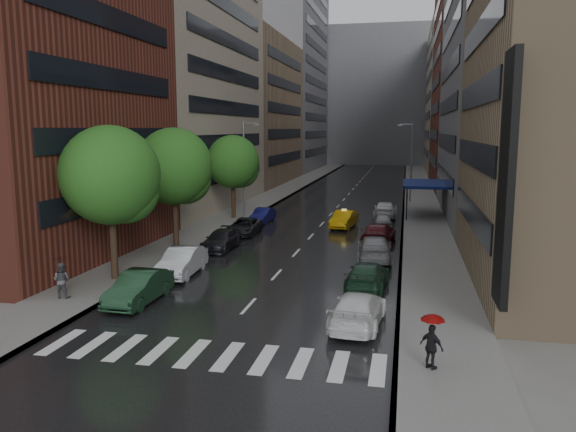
# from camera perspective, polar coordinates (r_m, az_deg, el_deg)

# --- Properties ---
(ground) EXTENTS (220.00, 220.00, 0.00)m
(ground) POSITION_cam_1_polar(r_m,az_deg,el_deg) (23.91, -6.71, -11.99)
(ground) COLOR gray
(ground) RESTS_ON ground
(road) EXTENTS (14.00, 140.00, 0.01)m
(road) POSITION_cam_1_polar(r_m,az_deg,el_deg) (72.01, 6.05, 2.07)
(road) COLOR black
(road) RESTS_ON ground
(sidewalk_left) EXTENTS (4.00, 140.00, 0.15)m
(sidewalk_left) POSITION_cam_1_polar(r_m,az_deg,el_deg) (73.46, -0.96, 2.30)
(sidewalk_left) COLOR gray
(sidewalk_left) RESTS_ON ground
(sidewalk_right) EXTENTS (4.00, 140.00, 0.15)m
(sidewalk_right) POSITION_cam_1_polar(r_m,az_deg,el_deg) (71.66, 13.23, 1.90)
(sidewalk_right) COLOR gray
(sidewalk_right) RESTS_ON ground
(crosswalk) EXTENTS (13.15, 2.80, 0.01)m
(crosswalk) POSITION_cam_1_polar(r_m,az_deg,el_deg) (22.09, -7.90, -13.78)
(crosswalk) COLOR silver
(crosswalk) RESTS_ON ground
(buildings_left) EXTENTS (8.00, 108.00, 38.00)m
(buildings_left) POSITION_cam_1_polar(r_m,az_deg,el_deg) (83.31, -3.75, 14.03)
(buildings_left) COLOR maroon
(buildings_left) RESTS_ON ground
(buildings_right) EXTENTS (8.05, 109.10, 36.00)m
(buildings_right) POSITION_cam_1_polar(r_m,az_deg,el_deg) (78.50, 18.02, 13.24)
(buildings_right) COLOR #937A5B
(buildings_right) RESTS_ON ground
(building_far) EXTENTS (40.00, 14.00, 32.00)m
(building_far) POSITION_cam_1_polar(r_m,az_deg,el_deg) (139.53, 9.10, 11.86)
(building_far) COLOR slate
(building_far) RESTS_ON ground
(tree_near) EXTENTS (5.46, 5.46, 8.70)m
(tree_near) POSITION_cam_1_polar(r_m,az_deg,el_deg) (32.26, -17.61, 3.96)
(tree_near) COLOR #382619
(tree_near) RESTS_ON ground
(tree_mid) EXTENTS (5.38, 5.38, 8.57)m
(tree_mid) POSITION_cam_1_polar(r_m,az_deg,el_deg) (40.00, -11.51, 4.94)
(tree_mid) COLOR #382619
(tree_mid) RESTS_ON ground
(tree_far) EXTENTS (4.96, 4.96, 7.91)m
(tree_far) POSITION_cam_1_polar(r_m,az_deg,el_deg) (52.77, -5.62, 5.49)
(tree_far) COLOR #382619
(tree_far) RESTS_ON ground
(taxi) EXTENTS (2.19, 4.64, 1.47)m
(taxi) POSITION_cam_1_polar(r_m,az_deg,el_deg) (48.71, 5.70, -0.32)
(taxi) COLOR #E8A80C
(taxi) RESTS_ON ground
(parked_cars_left) EXTENTS (2.34, 28.81, 1.61)m
(parked_cars_left) POSITION_cam_1_polar(r_m,az_deg,el_deg) (38.69, -7.45, -2.78)
(parked_cars_left) COLOR #183620
(parked_cars_left) RESTS_ON ground
(parked_cars_right) EXTENTS (2.59, 35.90, 1.58)m
(parked_cars_right) POSITION_cam_1_polar(r_m,az_deg,el_deg) (39.30, 8.98, -2.59)
(parked_cars_right) COLOR white
(parked_cars_right) RESTS_ON ground
(ped_black_umbrella) EXTENTS (0.96, 0.98, 2.09)m
(ped_black_umbrella) POSITION_cam_1_polar(r_m,az_deg,el_deg) (30.11, -22.05, -5.45)
(ped_black_umbrella) COLOR #47474C
(ped_black_umbrella) RESTS_ON sidewalk_left
(ped_red_umbrella) EXTENTS (0.99, 0.90, 2.01)m
(ped_red_umbrella) POSITION_cam_1_polar(r_m,az_deg,el_deg) (20.57, 14.43, -11.78)
(ped_red_umbrella) COLOR black
(ped_red_umbrella) RESTS_ON sidewalk_right
(street_lamp_left) EXTENTS (1.74, 0.22, 9.00)m
(street_lamp_left) POSITION_cam_1_polar(r_m,az_deg,el_deg) (53.41, -4.42, 4.99)
(street_lamp_left) COLOR gray
(street_lamp_left) RESTS_ON sidewalk_left
(street_lamp_right) EXTENTS (1.74, 0.22, 9.00)m
(street_lamp_right) POSITION_cam_1_polar(r_m,az_deg,el_deg) (66.24, 12.35, 5.56)
(street_lamp_right) COLOR gray
(street_lamp_right) RESTS_ON sidewalk_right
(awning) EXTENTS (4.00, 8.00, 3.12)m
(awning) POSITION_cam_1_polar(r_m,az_deg,el_deg) (56.42, 13.63, 3.18)
(awning) COLOR navy
(awning) RESTS_ON sidewalk_right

